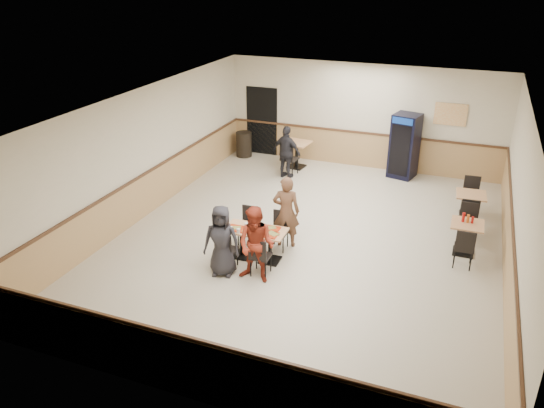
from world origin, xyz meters
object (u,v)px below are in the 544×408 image
at_px(diner_man_opposite, 286,212).
at_px(side_table_far, 470,203).
at_px(lone_diner, 287,152).
at_px(pepsi_cooler, 404,146).
at_px(side_table_near, 466,233).
at_px(trash_bin, 244,144).
at_px(diner_woman_left, 222,241).
at_px(main_table, 256,239).
at_px(diner_woman_right, 256,245).
at_px(back_table, 297,151).

relative_size(diner_man_opposite, side_table_far, 2.22).
bearing_deg(lone_diner, pepsi_cooler, -143.95).
bearing_deg(side_table_near, diner_man_opposite, -164.29).
height_order(side_table_far, trash_bin, trash_bin).
height_order(lone_diner, trash_bin, lone_diner).
xyz_separation_m(diner_woman_left, side_table_near, (4.32, 2.52, -0.26)).
bearing_deg(trash_bin, diner_woman_left, -69.48).
bearing_deg(side_table_near, trash_bin, 149.82).
bearing_deg(main_table, diner_man_opposite, 62.10).
bearing_deg(pepsi_cooler, diner_woman_left, -97.50).
height_order(diner_man_opposite, side_table_near, diner_man_opposite).
relative_size(side_table_near, pepsi_cooler, 0.38).
height_order(diner_woman_right, diner_man_opposite, diner_man_opposite).
distance_m(diner_man_opposite, back_table, 4.76).
bearing_deg(main_table, side_table_near, 22.51).
height_order(main_table, side_table_far, side_table_far).
relative_size(diner_woman_left, trash_bin, 1.87).
bearing_deg(back_table, side_table_near, -36.12).
height_order(main_table, diner_man_opposite, diner_man_opposite).
xyz_separation_m(lone_diner, pepsi_cooler, (3.01, 1.27, 0.16)).
xyz_separation_m(main_table, lone_diner, (-0.94, 4.45, 0.30)).
bearing_deg(pepsi_cooler, trash_bin, -166.31).
xyz_separation_m(diner_man_opposite, side_table_near, (3.57, 1.00, -0.33)).
bearing_deg(lone_diner, diner_woman_right, 116.94).
bearing_deg(side_table_far, pepsi_cooler, 128.36).
bearing_deg(trash_bin, back_table, -10.73).
bearing_deg(back_table, diner_woman_right, -78.20).
bearing_deg(side_table_far, main_table, -139.77).
relative_size(diner_woman_right, diner_man_opposite, 0.96).
height_order(side_table_near, trash_bin, trash_bin).
relative_size(side_table_near, back_table, 0.85).
distance_m(side_table_far, pepsi_cooler, 3.06).
distance_m(diner_woman_right, side_table_near, 4.41).
xyz_separation_m(diner_woman_right, lone_diner, (-1.27, 5.19, -0.01)).
distance_m(diner_woman_left, pepsi_cooler, 6.93).
bearing_deg(back_table, trash_bin, 169.27).
xyz_separation_m(side_table_near, pepsi_cooler, (-1.88, 3.95, 0.44)).
relative_size(diner_man_opposite, back_table, 1.94).
distance_m(main_table, trash_bin, 6.32).
height_order(diner_woman_right, trash_bin, diner_woman_right).
relative_size(main_table, diner_woman_right, 0.83).
xyz_separation_m(main_table, pepsi_cooler, (2.07, 5.72, 0.46)).
bearing_deg(diner_woman_right, side_table_near, 37.34).
height_order(lone_diner, side_table_near, lone_diner).
xyz_separation_m(diner_woman_right, trash_bin, (-3.11, 6.42, -0.37)).
height_order(diner_woman_left, diner_man_opposite, diner_man_opposite).
xyz_separation_m(main_table, trash_bin, (-2.78, 5.68, -0.06)).
bearing_deg(side_table_far, diner_woman_left, -136.53).
distance_m(lone_diner, side_table_far, 5.02).
xyz_separation_m(back_table, pepsi_cooler, (3.01, 0.39, 0.39)).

